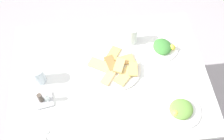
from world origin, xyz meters
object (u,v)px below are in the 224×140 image
salad_plate_greens (181,110)px  salad_plate_rice (163,47)px  fork (30,138)px  soda_can (132,35)px  pide_platter (116,68)px  drinking_glass (38,75)px  dining_table (110,82)px  condiment_caddy (44,99)px

salad_plate_greens → salad_plate_rice: bearing=-88.8°
salad_plate_rice → fork: salad_plate_rice is taller
soda_can → salad_plate_greens: bearing=110.9°
salad_plate_rice → soda_can: 0.20m
pide_platter → salad_plate_rice: size_ratio=1.63×
drinking_glass → salad_plate_rice: bearing=-169.4°
salad_plate_greens → fork: size_ratio=1.09×
dining_table → pide_platter: size_ratio=3.63×
drinking_glass → pide_platter: bearing=-176.4°
pide_platter → salad_plate_greens: bearing=135.7°
salad_plate_rice → drinking_glass: bearing=10.6°
fork → dining_table: bearing=-157.6°
dining_table → salad_plate_greens: bearing=142.9°
dining_table → pide_platter: bearing=-136.3°
drinking_glass → fork: drinking_glass is taller
salad_plate_rice → soda_can: bearing=-24.2°
pide_platter → soda_can: (-0.12, -0.19, 0.05)m
pide_platter → condiment_caddy: (0.41, 0.16, 0.01)m
drinking_glass → fork: size_ratio=0.56×
dining_table → soda_can: bearing=-125.2°
pide_platter → dining_table: bearing=43.7°
dining_table → soda_can: (-0.16, -0.23, 0.14)m
drinking_glass → condiment_caddy: bearing=101.4°
salad_plate_greens → dining_table: bearing=-37.1°
pide_platter → drinking_glass: size_ratio=2.85×
pide_platter → soda_can: soda_can is taller
soda_can → drinking_glass: soda_can is taller
dining_table → condiment_caddy: (0.37, 0.12, 0.10)m
pide_platter → salad_plate_greens: 0.44m
soda_can → condiment_caddy: size_ratio=1.18×
drinking_glass → condiment_caddy: drinking_glass is taller
dining_table → pide_platter: (-0.04, -0.04, 0.09)m
dining_table → drinking_glass: drinking_glass is taller
drinking_glass → dining_table: bearing=178.5°
soda_can → condiment_caddy: bearing=33.7°
salad_plate_greens → fork: salad_plate_greens is taller
salad_plate_rice → soda_can: size_ratio=1.57×
drinking_glass → condiment_caddy: size_ratio=1.06×
drinking_glass → fork: bearing=82.3°
salad_plate_greens → condiment_caddy: condiment_caddy is taller
dining_table → salad_plate_rice: 0.39m
fork → salad_plate_rice: bearing=-162.9°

